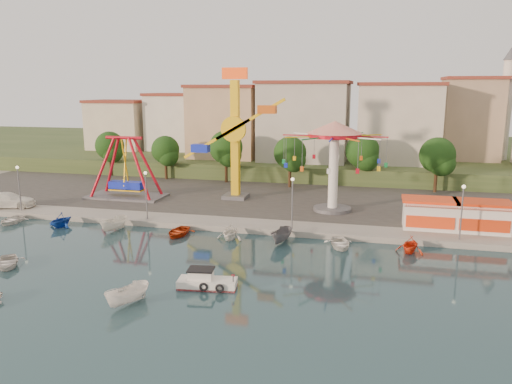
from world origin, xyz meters
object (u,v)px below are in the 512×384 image
(wave_swinger, at_px, (334,146))
(pirate_ship_ride, at_px, (125,169))
(cabin_motorboat, at_px, (206,282))
(van, at_px, (8,200))
(kamikaze_tower, at_px, (238,139))
(skiff, at_px, (127,295))
(rowboat_a, at_px, (7,262))

(wave_swinger, bearing_deg, pirate_ship_ride, 178.11)
(cabin_motorboat, relative_size, van, 0.74)
(pirate_ship_ride, xyz_separation_m, cabin_motorboat, (19.61, -24.71, -3.98))
(kamikaze_tower, xyz_separation_m, skiff, (0.93, -31.49, -7.65))
(skiff, bearing_deg, rowboat_a, -173.90)
(rowboat_a, relative_size, van, 0.60)
(cabin_motorboat, bearing_deg, pirate_ship_ride, 120.49)
(pirate_ship_ride, xyz_separation_m, rowboat_a, (1.99, -24.47, -4.01))
(kamikaze_tower, height_order, van, kamikaze_tower)
(rowboat_a, height_order, skiff, skiff)
(cabin_motorboat, relative_size, skiff, 1.27)
(cabin_motorboat, height_order, rowboat_a, cabin_motorboat)
(skiff, bearing_deg, van, 166.70)
(skiff, distance_m, van, 33.42)
(pirate_ship_ride, relative_size, kamikaze_tower, 0.61)
(pirate_ship_ride, relative_size, cabin_motorboat, 2.20)
(rowboat_a, bearing_deg, pirate_ship_ride, 57.81)
(skiff, relative_size, van, 0.58)
(pirate_ship_ride, bearing_deg, kamikaze_tower, 10.18)
(rowboat_a, bearing_deg, wave_swinger, 6.74)
(wave_swinger, distance_m, rowboat_a, 35.10)
(kamikaze_tower, xyz_separation_m, van, (-25.53, -11.08, -6.85))
(kamikaze_tower, xyz_separation_m, wave_swinger, (12.31, -3.48, -0.15))
(kamikaze_tower, relative_size, rowboat_a, 4.44)
(cabin_motorboat, height_order, skiff, cabin_motorboat)
(rowboat_a, bearing_deg, kamikaze_tower, 28.42)
(kamikaze_tower, distance_m, van, 28.66)
(pirate_ship_ride, distance_m, rowboat_a, 24.88)
(cabin_motorboat, xyz_separation_m, rowboat_a, (-17.62, 0.24, -0.02))
(wave_swinger, distance_m, skiff, 31.15)
(wave_swinger, bearing_deg, skiff, -112.12)
(pirate_ship_ride, xyz_separation_m, skiff, (15.40, -28.89, -3.70))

